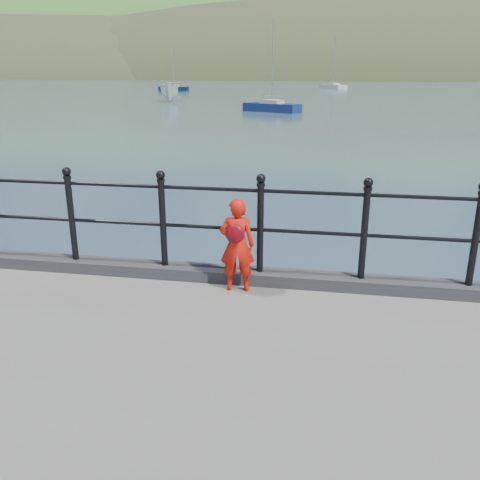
% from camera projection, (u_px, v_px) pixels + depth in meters
% --- Properties ---
extents(ground, '(600.00, 600.00, 0.00)m').
position_uv_depth(ground, '(216.00, 344.00, 6.78)').
color(ground, '#2D4251').
rests_on(ground, ground).
extents(kerb, '(60.00, 0.30, 0.15)m').
position_uv_depth(kerb, '(212.00, 273.00, 6.29)').
color(kerb, '#28282B').
rests_on(kerb, quay).
extents(railing, '(18.11, 0.11, 1.20)m').
position_uv_depth(railing, '(211.00, 215.00, 6.05)').
color(railing, black).
rests_on(railing, kerb).
extents(far_shore, '(830.00, 200.00, 156.00)m').
position_uv_depth(far_shore, '(413.00, 129.00, 231.07)').
color(far_shore, '#333A21').
rests_on(far_shore, ground).
extents(child, '(0.44, 0.35, 1.11)m').
position_uv_depth(child, '(237.00, 245.00, 5.84)').
color(child, red).
rests_on(child, quay).
extents(launch_white, '(3.05, 5.38, 1.96)m').
position_uv_depth(launch_white, '(170.00, 93.00, 55.96)').
color(launch_white, silver).
rests_on(launch_white, ground).
extents(sailboat_deep, '(5.18, 6.47, 9.53)m').
position_uv_depth(sailboat_deep, '(333.00, 87.00, 93.07)').
color(sailboat_deep, beige).
rests_on(sailboat_deep, ground).
extents(sailboat_port, '(5.22, 3.72, 7.45)m').
position_uv_depth(sailboat_port, '(272.00, 108.00, 43.08)').
color(sailboat_port, navy).
rests_on(sailboat_port, ground).
extents(sailboat_left, '(4.89, 1.67, 7.06)m').
position_uv_depth(sailboat_left, '(174.00, 89.00, 83.21)').
color(sailboat_left, black).
rests_on(sailboat_left, ground).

